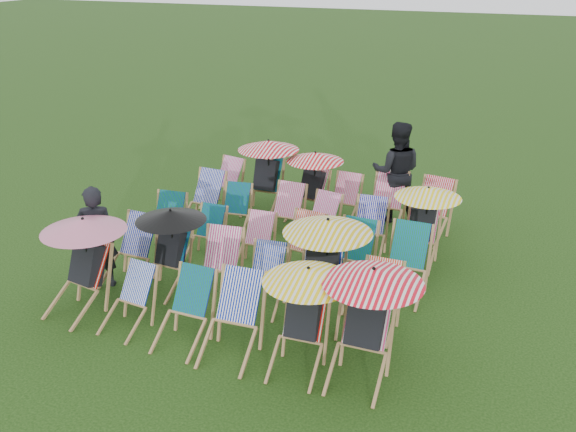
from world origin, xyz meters
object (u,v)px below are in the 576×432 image
at_px(deckchair_5, 365,323).
at_px(person_left, 97,237).
at_px(deckchair_0, 80,264).
at_px(deckchair_29, 429,211).
at_px(person_rear, 396,172).

height_order(deckchair_5, person_left, person_left).
relative_size(deckchair_5, person_left, 0.88).
bearing_deg(deckchair_0, deckchair_29, 57.61).
bearing_deg(person_rear, deckchair_29, 129.99).
height_order(deckchair_29, person_rear, person_rear).
height_order(deckchair_0, deckchair_29, deckchair_0).
relative_size(deckchair_0, deckchair_29, 1.34).
relative_size(deckchair_29, person_rear, 0.54).
distance_m(deckchair_0, person_rear, 5.99).
xyz_separation_m(deckchair_29, person_left, (-4.32, -3.68, 0.30)).
bearing_deg(deckchair_29, deckchair_0, -122.30).
height_order(person_left, person_rear, person_rear).
height_order(deckchair_0, person_left, person_left).
relative_size(deckchair_0, deckchair_5, 0.98).
distance_m(person_left, person_rear, 5.57).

